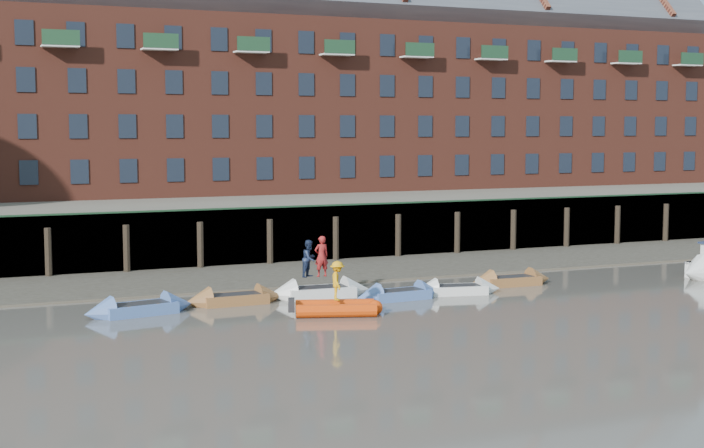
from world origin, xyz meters
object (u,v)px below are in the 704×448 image
rowboat_6 (511,281)px  person_rower_a (321,256)px  person_rib_crew (337,281)px  rib_tender (339,308)px  rowboat_1 (139,309)px  rowboat_2 (235,299)px  rowboat_4 (399,294)px  rowboat_5 (457,290)px  rowboat_3 (320,292)px  person_rower_b (309,259)px

rowboat_6 → person_rower_a: bearing=178.7°
person_rower_a → person_rib_crew: 4.19m
rowboat_6 → rib_tender: size_ratio=1.18×
rowboat_1 → rowboat_6: (18.33, 0.43, -0.02)m
rowboat_2 → rib_tender: (3.35, -4.03, 0.05)m
rowboat_4 → person_rib_crew: bearing=-154.9°
rowboat_5 → rowboat_4: bearing=-165.2°
rowboat_3 → rowboat_4: size_ratio=1.13×
rowboat_5 → rowboat_1: bearing=-171.8°
rowboat_2 → rowboat_5: 10.43m
rowboat_2 → rowboat_5: rowboat_2 is taller
person_rib_crew → rowboat_6: bearing=-54.3°
rowboat_5 → rowboat_3: bearing=176.2°
rowboat_4 → person_rower_b: size_ratio=2.55×
rowboat_1 → person_rower_b: size_ratio=2.84×
rowboat_3 → rowboat_6: rowboat_3 is taller
rowboat_3 → rowboat_6: (9.93, -0.46, -0.03)m
rowboat_2 → rowboat_3: size_ratio=0.91×
rowboat_1 → person_rib_crew: person_rib_crew is taller
rowboat_3 → rib_tender: bearing=-97.5°
rowboat_4 → rowboat_5: size_ratio=1.01×
rowboat_4 → rowboat_6: (6.79, 1.41, 0.00)m
rowboat_6 → rowboat_3: bearing=179.1°
person_rower_a → person_rib_crew: size_ratio=1.14×
rowboat_2 → rowboat_3: (4.07, 0.11, 0.02)m
rowboat_6 → person_rib_crew: 11.32m
rowboat_1 → person_rower_b: bearing=-3.3°
rowboat_2 → person_rib_crew: (3.32, -3.90, 1.18)m
rowboat_2 → rib_tender: rowboat_2 is taller
person_rower_b → person_rib_crew: size_ratio=1.04×
rowboat_5 → person_rib_crew: 7.47m
rowboat_5 → person_rower_b: size_ratio=2.52×
rowboat_5 → person_rower_a: person_rower_a is taller
rowboat_6 → rib_tender: rowboat_6 is taller
rowboat_4 → person_rower_a: person_rower_a is taller
rowboat_4 → rib_tender: size_ratio=1.17×
rowboat_2 → rib_tender: size_ratio=1.20×
person_rib_crew → person_rower_b: bearing=13.2°
rowboat_2 → rowboat_4: rowboat_2 is taller
rowboat_3 → rib_tender: rowboat_3 is taller
rowboat_3 → rowboat_6: size_ratio=1.12×
rowboat_5 → rowboat_6: 3.88m
rowboat_6 → person_rower_a: person_rower_a is taller
person_rower_b → rib_tender: bearing=-133.4°
rib_tender → person_rower_b: 4.53m
rowboat_2 → rib_tender: bearing=-51.9°
rib_tender → person_rower_b: (0.27, 4.25, 1.53)m
rowboat_6 → rib_tender: (-10.65, -3.67, 0.05)m
rowboat_1 → person_rib_crew: bearing=-32.7°
rowboat_1 → rowboat_2: (4.32, 0.78, -0.01)m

